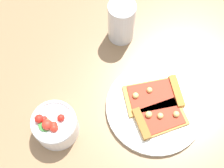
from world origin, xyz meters
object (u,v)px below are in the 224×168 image
object	(u,v)px
pizza_slice_near	(156,95)
pizza_slice_far	(157,118)
plate	(155,107)
salad_bowl	(55,125)
soda_glass	(121,22)

from	to	relation	value
pizza_slice_near	pizza_slice_far	world-z (taller)	pizza_slice_far
plate	salad_bowl	bearing A→B (deg)	-47.50
pizza_slice_far	salad_bowl	distance (m)	0.26
plate	soda_glass	bearing A→B (deg)	-130.09
plate	pizza_slice_far	distance (m)	0.04
salad_bowl	soda_glass	bearing A→B (deg)	179.45
pizza_slice_far	salad_bowl	xyz separation A→B (m)	(0.15, -0.21, 0.02)
pizza_slice_near	soda_glass	size ratio (longest dim) A/B	1.29
pizza_slice_near	pizza_slice_far	xyz separation A→B (m)	(0.06, 0.03, 0.00)
soda_glass	plate	bearing A→B (deg)	49.91
salad_bowl	soda_glass	size ratio (longest dim) A/B	0.83
pizza_slice_near	salad_bowl	world-z (taller)	salad_bowl
plate	pizza_slice_near	size ratio (longest dim) A/B	1.51
salad_bowl	soda_glass	world-z (taller)	soda_glass
pizza_slice_far	pizza_slice_near	bearing A→B (deg)	-152.14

